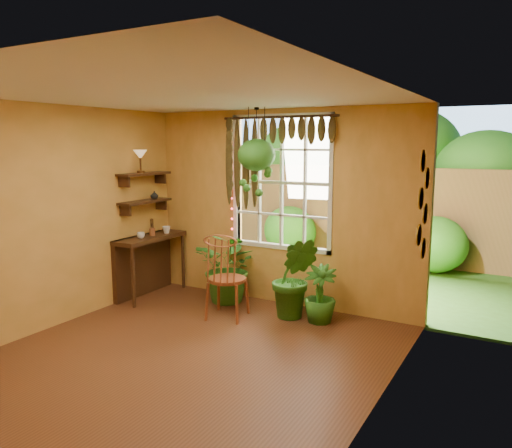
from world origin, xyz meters
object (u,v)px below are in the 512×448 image
at_px(hanging_basket, 257,160).
at_px(potted_plant_left, 230,267).
at_px(potted_plant_mid, 294,278).
at_px(windsor_chair, 226,290).
at_px(counter_ledge, 145,258).

bearing_deg(hanging_basket, potted_plant_left, 178.84).
bearing_deg(potted_plant_mid, windsor_chair, -150.13).
xyz_separation_m(windsor_chair, hanging_basket, (0.13, 0.56, 1.65)).
bearing_deg(counter_ledge, hanging_basket, 9.56).
height_order(counter_ledge, potted_plant_mid, potted_plant_mid).
relative_size(potted_plant_mid, hanging_basket, 0.91).
xyz_separation_m(windsor_chair, potted_plant_left, (-0.31, 0.57, 0.14)).
height_order(counter_ledge, potted_plant_left, potted_plant_left).
relative_size(windsor_chair, hanging_basket, 1.10).
distance_m(potted_plant_left, hanging_basket, 1.57).
bearing_deg(hanging_basket, counter_ledge, -170.44).
distance_m(counter_ledge, potted_plant_left, 1.33).
height_order(windsor_chair, potted_plant_mid, windsor_chair).
xyz_separation_m(counter_ledge, potted_plant_left, (1.29, 0.30, -0.04)).
height_order(counter_ledge, windsor_chair, windsor_chair).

